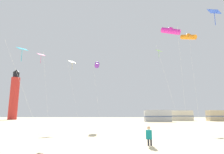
% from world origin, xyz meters
% --- Properties ---
extents(kite_flyer_standing, '(0.42, 0.55, 1.16)m').
position_xyz_m(kite_flyer_standing, '(1.99, 5.45, 0.61)').
color(kite_flyer_standing, '#147F84').
rests_on(kite_flyer_standing, ground).
extents(kite_diamond_lime, '(3.39, 3.11, 12.39)m').
position_xyz_m(kite_diamond_lime, '(7.17, 24.17, 11.56)').
color(kite_diamond_lime, silver).
rests_on(kite_diamond_lime, ground).
extents(kite_diamond_gold, '(2.13, 2.13, 9.69)m').
position_xyz_m(kite_diamond_gold, '(-6.49, 21.15, 9.09)').
color(kite_diamond_gold, silver).
rests_on(kite_diamond_gold, ground).
extents(kite_diamond_rainbow, '(1.95, 2.14, 9.72)m').
position_xyz_m(kite_diamond_rainbow, '(-9.72, 17.56, 9.11)').
color(kite_diamond_rainbow, silver).
rests_on(kite_diamond_rainbow, ground).
extents(kite_tube_magenta, '(2.68, 2.31, 13.19)m').
position_xyz_m(kite_tube_magenta, '(7.14, 17.21, 12.48)').
color(kite_tube_magenta, silver).
rests_on(kite_tube_magenta, ground).
extents(kite_diamond_blue, '(1.65, 1.65, 10.39)m').
position_xyz_m(kite_diamond_blue, '(8.20, 8.32, 9.74)').
color(kite_diamond_blue, silver).
rests_on(kite_diamond_blue, ground).
extents(kite_tube_violet, '(1.27, 2.54, 10.17)m').
position_xyz_m(kite_tube_violet, '(-2.97, 22.94, 9.46)').
color(kite_tube_violet, silver).
rests_on(kite_tube_violet, ground).
extents(kite_diamond_cyan, '(2.92, 2.92, 8.01)m').
position_xyz_m(kite_diamond_cyan, '(-8.60, 10.32, 7.50)').
color(kite_diamond_cyan, silver).
rests_on(kite_diamond_cyan, ground).
extents(kite_tube_orange, '(1.92, 2.48, 13.61)m').
position_xyz_m(kite_tube_orange, '(10.57, 20.29, 12.91)').
color(kite_tube_orange, silver).
rests_on(kite_tube_orange, ground).
extents(lighthouse_distant, '(2.80, 2.80, 16.80)m').
position_xyz_m(lighthouse_distant, '(-34.21, 57.36, 7.84)').
color(lighthouse_distant, red).
rests_on(lighthouse_distant, ground).
extents(rv_van_silver, '(6.47, 2.42, 2.80)m').
position_xyz_m(rv_van_silver, '(10.10, 42.19, 1.39)').
color(rv_van_silver, '#B7BABF').
rests_on(rv_van_silver, ground).
extents(rv_van_cream, '(6.49, 2.49, 2.80)m').
position_xyz_m(rv_van_cream, '(18.18, 49.69, 1.39)').
color(rv_van_cream, beige).
rests_on(rv_van_cream, ground).
extents(rv_van_tan, '(6.47, 2.44, 2.80)m').
position_xyz_m(rv_van_tan, '(27.51, 46.67, 1.39)').
color(rv_van_tan, '#C6B28C').
rests_on(rv_van_tan, ground).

